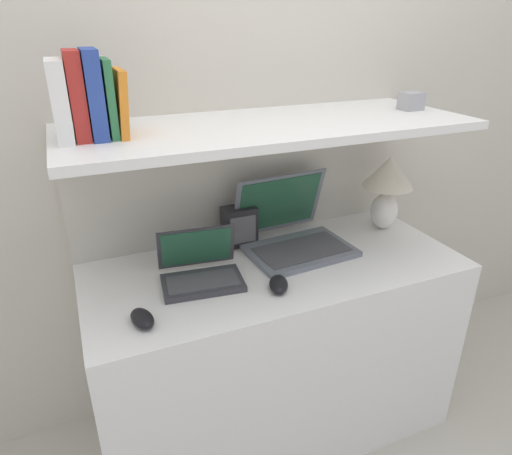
# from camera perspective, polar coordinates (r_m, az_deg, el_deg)

# --- Properties ---
(wall_back) EXTENTS (6.00, 0.05, 2.40)m
(wall_back) POSITION_cam_1_polar(r_m,az_deg,el_deg) (1.80, -2.06, 12.66)
(wall_back) COLOR beige
(wall_back) RESTS_ON ground_plane
(desk) EXTENTS (1.35, 0.58, 0.77)m
(desk) POSITION_cam_1_polar(r_m,az_deg,el_deg) (1.86, 2.41, -15.08)
(desk) COLOR white
(desk) RESTS_ON ground_plane
(back_riser) EXTENTS (1.35, 0.04, 1.24)m
(back_riser) POSITION_cam_1_polar(r_m,az_deg,el_deg) (1.97, -1.33, -4.40)
(back_riser) COLOR beige
(back_riser) RESTS_ON ground_plane
(shelf) EXTENTS (1.35, 0.52, 0.03)m
(shelf) POSITION_cam_1_polar(r_m,az_deg,el_deg) (1.53, 1.87, 12.51)
(shelf) COLOR white
(shelf) RESTS_ON back_riser
(table_lamp) EXTENTS (0.20, 0.20, 0.31)m
(table_lamp) POSITION_cam_1_polar(r_m,az_deg,el_deg) (1.94, 16.14, 5.40)
(table_lamp) COLOR white
(table_lamp) RESTS_ON desk
(laptop_large) EXTENTS (0.41, 0.37, 0.27)m
(laptop_large) POSITION_cam_1_polar(r_m,az_deg,el_deg) (1.75, 4.61, -0.82)
(laptop_large) COLOR slate
(laptop_large) RESTS_ON desk
(laptop_small) EXTENTS (0.29, 0.23, 0.17)m
(laptop_small) POSITION_cam_1_polar(r_m,az_deg,el_deg) (1.55, -6.94, -5.38)
(laptop_small) COLOR #333338
(laptop_small) RESTS_ON desk
(computer_mouse) EXTENTS (0.10, 0.12, 0.04)m
(computer_mouse) POSITION_cam_1_polar(r_m,az_deg,el_deg) (1.50, 2.84, -7.10)
(computer_mouse) COLOR black
(computer_mouse) RESTS_ON desk
(second_mouse) EXTENTS (0.08, 0.12, 0.04)m
(second_mouse) POSITION_cam_1_polar(r_m,az_deg,el_deg) (1.38, -14.03, -10.97)
(second_mouse) COLOR black
(second_mouse) RESTS_ON desk
(router_box) EXTENTS (0.13, 0.08, 0.16)m
(router_box) POSITION_cam_1_polar(r_m,az_deg,el_deg) (1.77, -2.10, 0.19)
(router_box) COLOR black
(router_box) RESTS_ON desk
(book_white) EXTENTS (0.04, 0.17, 0.21)m
(book_white) POSITION_cam_1_polar(r_m,az_deg,el_deg) (1.37, -23.36, 14.31)
(book_white) COLOR silver
(book_white) RESTS_ON shelf
(book_red) EXTENTS (0.04, 0.14, 0.23)m
(book_red) POSITION_cam_1_polar(r_m,az_deg,el_deg) (1.37, -21.51, 15.06)
(book_red) COLOR #A82823
(book_red) RESTS_ON shelf
(book_blue) EXTENTS (0.04, 0.16, 0.24)m
(book_blue) POSITION_cam_1_polar(r_m,az_deg,el_deg) (1.37, -19.62, 15.39)
(book_blue) COLOR #284293
(book_blue) RESTS_ON shelf
(book_green) EXTENTS (0.02, 0.14, 0.21)m
(book_green) POSITION_cam_1_polar(r_m,az_deg,el_deg) (1.38, -17.92, 15.09)
(book_green) COLOR #2D7042
(book_green) RESTS_ON shelf
(book_orange) EXTENTS (0.03, 0.16, 0.18)m
(book_orange) POSITION_cam_1_polar(r_m,az_deg,el_deg) (1.38, -16.59, 14.69)
(book_orange) COLOR orange
(book_orange) RESTS_ON shelf
(shelf_gadget) EXTENTS (0.08, 0.06, 0.06)m
(shelf_gadget) POSITION_cam_1_polar(r_m,az_deg,el_deg) (1.83, 18.83, 14.72)
(shelf_gadget) COLOR #99999E
(shelf_gadget) RESTS_ON shelf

